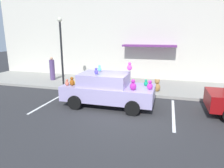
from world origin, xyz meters
TOP-DOWN VIEW (x-y plane):
  - ground_plane at (0.00, 0.00)m, footprint 60.00×60.00m
  - sidewalk at (0.00, 5.00)m, footprint 24.00×4.00m
  - storefront_building at (0.00, 7.14)m, footprint 24.00×1.25m
  - parking_stripe_front at (1.99, 1.00)m, footprint 0.12×3.60m
  - parking_stripe_rear at (-3.97, 1.00)m, footprint 0.12×3.60m
  - plush_covered_car at (-1.04, 1.23)m, footprint 4.22×2.05m
  - teddy_bear_on_sidewalk at (1.12, 3.77)m, footprint 0.37×0.31m
  - street_lamp_post at (-4.63, 3.50)m, footprint 0.28×0.28m
  - pedestrian_near_shopfront at (-6.22, 4.82)m, footprint 0.35×0.35m

SIDE VIEW (x-z plane):
  - ground_plane at x=0.00m, z-range 0.00..0.00m
  - parking_stripe_front at x=1.99m, z-range 0.00..0.01m
  - parking_stripe_rear at x=-3.97m, z-range 0.00..0.01m
  - sidewalk at x=0.00m, z-range 0.00..0.15m
  - teddy_bear_on_sidewalk at x=1.12m, z-range 0.12..0.83m
  - plush_covered_car at x=-1.04m, z-range -0.24..1.84m
  - pedestrian_near_shopfront at x=-6.22m, z-range 0.09..1.71m
  - street_lamp_post at x=-4.63m, z-range 0.60..4.73m
  - storefront_building at x=0.00m, z-range -0.01..6.39m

